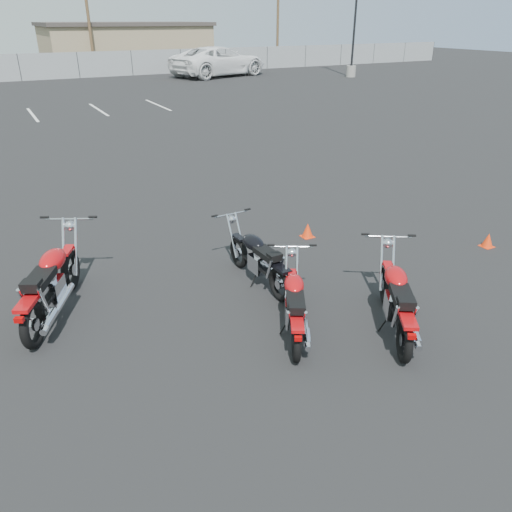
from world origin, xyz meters
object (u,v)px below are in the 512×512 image
motorcycle_front_red (52,283)px  motorcycle_rear_red (295,305)px  motorcycle_third_red (397,300)px  white_van (219,52)px  motorcycle_second_black (259,259)px

motorcycle_front_red → motorcycle_rear_red: (2.89, -2.08, -0.09)m
motorcycle_third_red → white_van: 34.84m
motorcycle_second_black → motorcycle_rear_red: size_ratio=1.08×
motorcycle_second_black → white_van: bearing=66.4°
motorcycle_front_red → motorcycle_rear_red: motorcycle_front_red is taller
motorcycle_third_red → motorcycle_rear_red: bearing=153.9°
motorcycle_front_red → motorcycle_second_black: bearing=-10.3°
motorcycle_front_red → motorcycle_third_red: size_ratio=1.13×
motorcycle_third_red → white_van: bearing=69.4°
motorcycle_rear_red → white_van: (13.55, 31.96, 1.25)m
motorcycle_second_black → motorcycle_rear_red: (-0.26, -1.51, -0.01)m
motorcycle_second_black → motorcycle_third_red: size_ratio=0.99×
motorcycle_front_red → motorcycle_third_red: bearing=-33.0°
motorcycle_third_red → motorcycle_second_black: bearing=115.7°
motorcycle_third_red → motorcycle_rear_red: (-1.29, 0.63, -0.05)m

